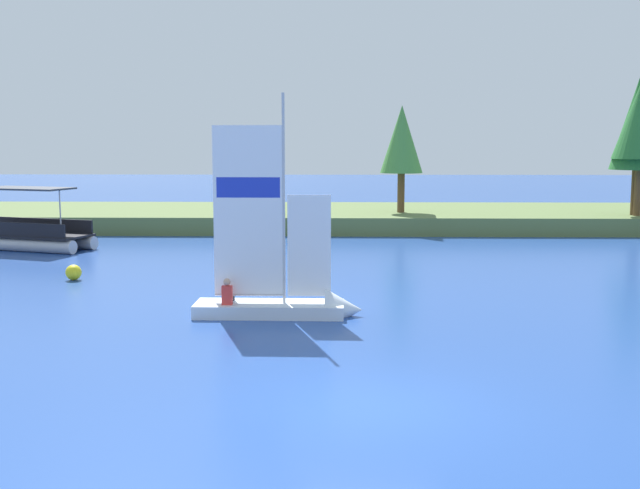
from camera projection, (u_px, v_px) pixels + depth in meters
ground_plane at (373, 406)px, 14.20m from camera, size 200.00×200.00×0.00m
shore_bank at (349, 217)px, 44.62m from camera, size 80.00×10.52×0.94m
shoreline_tree_left at (402, 140)px, 42.14m from camera, size 2.32×2.32×5.81m
shoreline_tree_midleft at (638, 124)px, 40.43m from camera, size 2.68×2.68×7.17m
sailboat at (295, 298)px, 21.48m from camera, size 4.66×1.36×6.50m
pontoon_boat at (29, 235)px, 34.82m from camera, size 6.21×3.81×2.77m
channel_buoy at (74, 272)px, 27.04m from camera, size 0.55×0.55×0.55m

